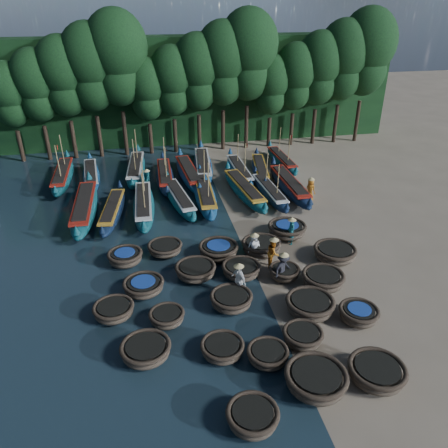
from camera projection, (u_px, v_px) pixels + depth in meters
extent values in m
plane|color=gray|center=(249.00, 259.00, 24.93)|extent=(120.00, 120.00, 0.00)
cube|color=black|center=(192.00, 90.00, 42.97)|extent=(40.00, 3.00, 10.00)
ellipsoid|color=brown|center=(252.00, 419.00, 15.21)|extent=(1.81, 1.81, 0.64)
torus|color=#382D21|center=(253.00, 413.00, 15.07)|extent=(1.91, 1.91, 0.20)
cylinder|color=black|center=(253.00, 412.00, 15.05)|extent=(1.44, 1.44, 0.06)
ellipsoid|color=brown|center=(316.00, 381.00, 16.63)|extent=(2.96, 2.96, 0.72)
torus|color=#382D21|center=(316.00, 375.00, 16.47)|extent=(2.45, 2.45, 0.22)
cylinder|color=black|center=(317.00, 374.00, 16.45)|extent=(1.87, 1.87, 0.07)
ellipsoid|color=brown|center=(376.00, 374.00, 16.98)|extent=(2.65, 2.65, 0.67)
torus|color=#382D21|center=(378.00, 368.00, 16.83)|extent=(2.28, 2.28, 0.20)
cylinder|color=black|center=(378.00, 367.00, 16.81)|extent=(1.74, 1.74, 0.06)
ellipsoid|color=brown|center=(146.00, 352.00, 18.06)|extent=(2.63, 2.63, 0.63)
torus|color=#382D21|center=(145.00, 346.00, 17.92)|extent=(2.14, 2.14, 0.19)
cylinder|color=black|center=(145.00, 346.00, 17.90)|extent=(1.63, 1.63, 0.06)
ellipsoid|color=brown|center=(222.00, 350.00, 18.20)|extent=(2.23, 2.23, 0.58)
torus|color=#382D21|center=(222.00, 345.00, 18.07)|extent=(1.86, 1.86, 0.18)
cylinder|color=black|center=(222.00, 344.00, 18.05)|extent=(1.42, 1.42, 0.05)
ellipsoid|color=brown|center=(268.00, 356.00, 17.86)|extent=(1.98, 1.98, 0.59)
torus|color=#382D21|center=(268.00, 351.00, 17.73)|extent=(1.75, 1.75, 0.18)
cylinder|color=black|center=(268.00, 350.00, 17.72)|extent=(1.32, 1.32, 0.05)
ellipsoid|color=brown|center=(303.00, 338.00, 18.77)|extent=(2.16, 2.16, 0.64)
torus|color=#382D21|center=(303.00, 333.00, 18.63)|extent=(1.79, 1.79, 0.19)
cylinder|color=black|center=(303.00, 332.00, 18.62)|extent=(1.34, 1.34, 0.06)
ellipsoid|color=brown|center=(358.00, 315.00, 20.09)|extent=(1.83, 1.83, 0.64)
torus|color=#382D21|center=(359.00, 310.00, 19.95)|extent=(1.87, 1.87, 0.19)
cylinder|color=black|center=(359.00, 310.00, 19.93)|extent=(1.40, 1.40, 0.06)
cylinder|color=navy|center=(360.00, 309.00, 19.91)|extent=(1.08, 1.08, 0.04)
ellipsoid|color=brown|center=(114.00, 312.00, 20.35)|extent=(1.84, 1.84, 0.61)
torus|color=#382D21|center=(113.00, 307.00, 20.21)|extent=(1.94, 1.94, 0.18)
cylinder|color=black|center=(113.00, 306.00, 20.20)|extent=(1.47, 1.47, 0.06)
ellipsoid|color=brown|center=(167.00, 318.00, 19.95)|extent=(1.82, 1.82, 0.59)
torus|color=#382D21|center=(167.00, 313.00, 19.82)|extent=(1.66, 1.66, 0.18)
cylinder|color=black|center=(167.00, 313.00, 19.81)|extent=(1.24, 1.24, 0.05)
ellipsoid|color=brown|center=(231.00, 301.00, 20.99)|extent=(2.51, 2.51, 0.66)
torus|color=#382D21|center=(231.00, 296.00, 20.85)|extent=(2.08, 2.08, 0.20)
cylinder|color=black|center=(231.00, 295.00, 20.83)|extent=(1.58, 1.58, 0.06)
ellipsoid|color=brown|center=(310.00, 307.00, 20.55)|extent=(2.38, 2.38, 0.74)
torus|color=#382D21|center=(310.00, 301.00, 20.38)|extent=(2.34, 2.34, 0.22)
cylinder|color=black|center=(310.00, 300.00, 20.36)|extent=(1.78, 1.78, 0.07)
ellipsoid|color=brown|center=(323.00, 281.00, 22.43)|extent=(2.57, 2.57, 0.73)
torus|color=#382D21|center=(324.00, 275.00, 22.27)|extent=(2.22, 2.22, 0.22)
cylinder|color=black|center=(324.00, 274.00, 22.25)|extent=(1.68, 1.68, 0.07)
ellipsoid|color=brown|center=(144.00, 287.00, 22.02)|extent=(2.53, 2.53, 0.61)
torus|color=#382D21|center=(143.00, 283.00, 21.89)|extent=(2.09, 2.09, 0.19)
cylinder|color=black|center=(143.00, 282.00, 21.87)|extent=(1.59, 1.59, 0.06)
cylinder|color=navy|center=(143.00, 281.00, 21.85)|extent=(1.23, 1.23, 0.04)
ellipsoid|color=brown|center=(196.00, 272.00, 23.20)|extent=(2.45, 2.45, 0.67)
torus|color=#382D21|center=(195.00, 267.00, 23.06)|extent=(2.20, 2.20, 0.20)
cylinder|color=black|center=(195.00, 266.00, 23.04)|extent=(1.67, 1.67, 0.06)
ellipsoid|color=brown|center=(241.00, 271.00, 23.31)|extent=(2.39, 2.39, 0.64)
torus|color=#382D21|center=(241.00, 266.00, 23.17)|extent=(2.10, 2.10, 0.20)
cylinder|color=black|center=(241.00, 266.00, 23.15)|extent=(1.60, 1.60, 0.06)
ellipsoid|color=brown|center=(284.00, 274.00, 23.12)|extent=(1.84, 1.84, 0.60)
torus|color=#382D21|center=(285.00, 269.00, 22.99)|extent=(1.68, 1.68, 0.18)
cylinder|color=black|center=(285.00, 269.00, 22.97)|extent=(1.26, 1.26, 0.05)
ellipsoid|color=brown|center=(335.00, 254.00, 24.74)|extent=(2.96, 2.96, 0.71)
torus|color=#382D21|center=(335.00, 249.00, 24.58)|extent=(2.43, 2.43, 0.21)
cylinder|color=black|center=(335.00, 249.00, 24.56)|extent=(1.86, 1.86, 0.06)
ellipsoid|color=brown|center=(125.00, 259.00, 24.33)|extent=(2.32, 2.32, 0.69)
torus|color=#382D21|center=(125.00, 254.00, 24.18)|extent=(1.97, 1.97, 0.21)
cylinder|color=black|center=(125.00, 253.00, 24.16)|extent=(1.48, 1.48, 0.06)
cylinder|color=navy|center=(125.00, 252.00, 24.14)|extent=(1.14, 1.14, 0.04)
ellipsoid|color=brown|center=(165.00, 249.00, 25.31)|extent=(2.46, 2.46, 0.61)
torus|color=#382D21|center=(165.00, 245.00, 25.18)|extent=(2.02, 2.02, 0.19)
cylinder|color=black|center=(165.00, 244.00, 25.16)|extent=(1.54, 1.54, 0.06)
ellipsoid|color=brown|center=(219.00, 251.00, 25.01)|extent=(2.20, 2.20, 0.71)
torus|color=#382D21|center=(218.00, 246.00, 24.85)|extent=(2.30, 2.30, 0.21)
cylinder|color=black|center=(218.00, 246.00, 24.83)|extent=(1.75, 1.75, 0.06)
cylinder|color=navy|center=(218.00, 245.00, 24.81)|extent=(1.35, 1.35, 0.04)
ellipsoid|color=brown|center=(261.00, 248.00, 25.35)|extent=(2.52, 2.52, 0.72)
torus|color=#382D21|center=(261.00, 243.00, 25.19)|extent=(2.29, 2.29, 0.22)
cylinder|color=black|center=(261.00, 242.00, 25.17)|extent=(1.74, 1.74, 0.07)
ellipsoid|color=brown|center=(287.00, 231.00, 27.14)|extent=(2.34, 2.34, 0.74)
torus|color=#382D21|center=(287.00, 226.00, 26.97)|extent=(2.42, 2.42, 0.22)
cylinder|color=black|center=(287.00, 225.00, 26.95)|extent=(1.84, 1.84, 0.07)
cylinder|color=navy|center=(287.00, 225.00, 26.93)|extent=(1.42, 1.42, 0.04)
ellipsoid|color=#10575E|center=(85.00, 208.00, 29.58)|extent=(1.69, 8.96, 1.12)
cone|color=#10575E|center=(88.00, 175.00, 33.03)|extent=(0.49, 0.49, 0.67)
cone|color=#10575E|center=(76.00, 230.00, 25.48)|extent=(0.49, 0.49, 0.56)
cube|color=maroon|center=(84.00, 202.00, 29.36)|extent=(1.23, 6.94, 0.13)
cube|color=black|center=(83.00, 201.00, 29.32)|extent=(0.92, 6.05, 0.11)
ellipsoid|color=#0E1A34|center=(113.00, 211.00, 29.40)|extent=(2.23, 7.33, 0.90)
cone|color=#0E1A34|center=(119.00, 183.00, 32.23)|extent=(0.40, 0.40, 0.54)
cone|color=#0E1A34|center=(102.00, 229.00, 26.04)|extent=(0.40, 0.40, 0.45)
cube|color=#C58A24|center=(112.00, 206.00, 29.22)|extent=(1.67, 5.67, 0.11)
cube|color=black|center=(112.00, 205.00, 29.19)|extent=(1.34, 4.93, 0.09)
ellipsoid|color=#10575E|center=(144.00, 206.00, 30.07)|extent=(1.64, 8.08, 1.01)
cone|color=#10575E|center=(142.00, 176.00, 33.18)|extent=(0.44, 0.44, 0.60)
cone|color=#10575E|center=(143.00, 224.00, 26.37)|extent=(0.44, 0.44, 0.50)
cube|color=beige|center=(143.00, 200.00, 29.87)|extent=(1.20, 6.26, 0.12)
cube|color=black|center=(143.00, 199.00, 29.83)|extent=(0.91, 5.45, 0.10)
cylinder|color=#997F4C|center=(143.00, 177.00, 30.38)|extent=(0.07, 0.24, 2.81)
cylinder|color=#997F4C|center=(143.00, 193.00, 28.02)|extent=(0.07, 0.24, 2.81)
plane|color=red|center=(144.00, 175.00, 27.47)|extent=(0.00, 0.35, 0.35)
ellipsoid|color=#10575E|center=(179.00, 199.00, 31.10)|extent=(2.44, 7.53, 0.93)
cone|color=#10575E|center=(167.00, 174.00, 33.82)|extent=(0.41, 0.41, 0.56)
cone|color=#10575E|center=(193.00, 213.00, 27.84)|extent=(0.41, 0.41, 0.46)
cube|color=beige|center=(179.00, 194.00, 30.92)|extent=(1.83, 5.82, 0.11)
cube|color=black|center=(179.00, 193.00, 30.89)|extent=(1.47, 5.05, 0.09)
ellipsoid|color=navy|center=(205.00, 195.00, 31.58)|extent=(1.88, 8.19, 1.02)
cone|color=navy|center=(200.00, 168.00, 34.74)|extent=(0.45, 0.45, 0.61)
cone|color=navy|center=(211.00, 212.00, 27.83)|extent=(0.45, 0.45, 0.51)
cube|color=#C58A24|center=(205.00, 190.00, 31.38)|extent=(1.39, 6.34, 0.12)
cube|color=black|center=(205.00, 189.00, 31.34)|extent=(1.08, 5.52, 0.10)
cylinder|color=#997F4C|center=(204.00, 168.00, 31.90)|extent=(0.07, 0.24, 2.84)
cylinder|color=#997F4C|center=(208.00, 182.00, 29.50)|extent=(0.07, 0.24, 2.84)
plane|color=red|center=(210.00, 165.00, 28.94)|extent=(0.00, 0.36, 0.36)
ellipsoid|color=#10575E|center=(244.00, 190.00, 32.38)|extent=(2.40, 8.29, 1.02)
cone|color=#10575E|center=(228.00, 164.00, 35.42)|extent=(0.45, 0.45, 0.61)
cone|color=#10575E|center=(265.00, 205.00, 28.73)|extent=(0.45, 0.45, 0.51)
cube|color=#C58A24|center=(244.00, 185.00, 32.18)|extent=(1.79, 6.42, 0.12)
cube|color=black|center=(244.00, 184.00, 32.14)|extent=(1.42, 5.58, 0.10)
ellipsoid|color=#0E1A34|center=(269.00, 192.00, 32.22)|extent=(1.64, 7.20, 0.89)
cone|color=#0E1A34|center=(255.00, 169.00, 34.94)|extent=(0.39, 0.39, 0.54)
cone|color=#0E1A34|center=(287.00, 205.00, 28.98)|extent=(0.39, 0.39, 0.45)
cube|color=beige|center=(270.00, 188.00, 32.05)|extent=(1.21, 5.58, 0.11)
cube|color=black|center=(270.00, 187.00, 32.01)|extent=(0.93, 4.85, 0.09)
cylinder|color=#997F4C|center=(267.00, 169.00, 32.49)|extent=(0.06, 0.21, 2.50)
cylinder|color=#997F4C|center=(278.00, 181.00, 30.42)|extent=(0.06, 0.21, 2.50)
plane|color=red|center=(281.00, 166.00, 29.94)|extent=(0.00, 0.31, 0.31)
ellipsoid|color=#0E1A34|center=(289.00, 186.00, 33.09)|extent=(1.60, 8.41, 1.05)
cone|color=#0E1A34|center=(273.00, 160.00, 36.31)|extent=(0.46, 0.46, 0.63)
cone|color=#0E1A34|center=(310.00, 200.00, 29.25)|extent=(0.46, 0.46, 0.52)
cube|color=maroon|center=(290.00, 180.00, 32.88)|extent=(1.17, 6.52, 0.13)
cube|color=black|center=(290.00, 179.00, 32.85)|extent=(0.88, 5.68, 0.10)
ellipsoid|color=#10575E|center=(63.00, 176.00, 34.87)|extent=(1.56, 8.15, 1.02)
cone|color=#10575E|center=(67.00, 153.00, 37.99)|extent=(0.45, 0.45, 0.61)
cone|color=#10575E|center=(55.00, 188.00, 31.16)|extent=(0.45, 0.45, 0.51)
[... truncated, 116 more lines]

